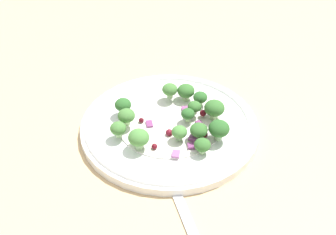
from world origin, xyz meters
The scene contains 31 objects.
ground_plane centered at (0.00, 0.00, -1.00)cm, with size 180.00×180.00×2.00cm, color tan.
plate centered at (0.45, 0.21, 0.86)cm, with size 25.41×25.41×1.70cm.
dressing_pool centered at (0.45, 0.21, 1.30)cm, with size 14.74×14.74×0.20cm, color white.
broccoli_floret_0 centered at (7.35, -2.14, 3.01)cm, with size 2.21×2.21×2.24cm.
broccoli_floret_1 centered at (-3.62, 1.30, 3.15)cm, with size 1.95×1.95×1.98cm.
broccoli_floret_2 centered at (3.79, -5.81, 3.12)cm, with size 2.39×2.39×2.42cm.
broccoli_floret_3 centered at (-3.60, -4.00, 3.32)cm, with size 2.33×2.33×2.36cm.
broccoli_floret_4 centered at (0.79, 7.41, 2.57)cm, with size 2.21×2.21×2.24cm.
broccoli_floret_5 centered at (6.54, 1.32, 3.15)cm, with size 2.81×2.81×2.84cm.
broccoli_floret_6 centered at (-5.43, 3.51, 3.22)cm, with size 2.93×2.93×2.96cm.
broccoli_floret_7 centered at (-6.10, -0.01, 2.88)cm, with size 2.13×2.13×2.15cm.
broccoli_floret_8 centered at (-5.52, -2.50, 2.97)cm, with size 2.62×2.62×2.65cm.
broccoli_floret_9 centered at (-0.57, 5.32, 3.02)cm, with size 2.41×2.41×2.44cm.
broccoli_floret_10 centered at (1.48, 3.71, 2.82)cm, with size 2.11×2.11×2.14cm.
broccoli_floret_11 centered at (5.13, -3.20, 3.39)cm, with size 2.42×2.42×2.45cm.
broccoli_floret_12 centered at (-2.00, 1.67, 2.90)cm, with size 1.94×1.94×1.97cm.
broccoli_floret_13 centered at (-2.60, 7.10, 3.28)cm, with size 2.85×2.85×2.89cm.
cranberry_0 centered at (2.96, -2.71, 1.75)cm, with size 0.73×0.73×0.73cm, color #4C0A14.
cranberry_1 centered at (5.10, 2.76, 1.77)cm, with size 0.79×0.79×0.79cm, color maroon.
cranberry_2 centered at (-0.54, 6.84, 1.86)cm, with size 0.79×0.79×0.79cm, color maroon.
cranberry_3 centered at (-1.69, 5.42, 1.75)cm, with size 0.86×0.86×0.86cm, color #4C0A14.
cranberry_4 centered at (-3.61, 4.97, 2.03)cm, with size 0.72×0.72×0.72cm, color maroon.
cranberry_5 centered at (1.77, 1.97, 1.77)cm, with size 1.00×1.00×1.00cm, color maroon.
cranberry_6 centered at (-4.47, 2.26, 2.14)cm, with size 0.98×0.98×0.98cm, color maroon.
onion_bit_0 centered at (2.45, -1.53, 1.52)cm, with size 1.40×0.89×0.33cm, color #843D75.
onion_bit_1 centered at (3.85, 5.65, 1.68)cm, with size 0.99×1.31×0.32cm, color #A35B93.
onion_bit_2 centered at (-3.84, -0.58, 1.59)cm, with size 1.32×0.96×0.43cm, color #934C84.
onion_bit_3 centered at (-0.31, 4.94, 1.76)cm, with size 1.15×1.07×0.51cm, color #934C84.
onion_bit_4 centered at (1.08, 5.93, 1.65)cm, with size 1.36×1.03×0.35cm, color #843D75.
onion_bit_5 centered at (-2.88, 3.18, 1.53)cm, with size 1.18×0.86×0.50cm, color #843D75.
fork centered at (9.19, 13.55, 0.25)cm, with size 9.39×17.66×0.50cm.
Camera 1 is at (32.22, 36.45, 41.53)cm, focal length 47.21 mm.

